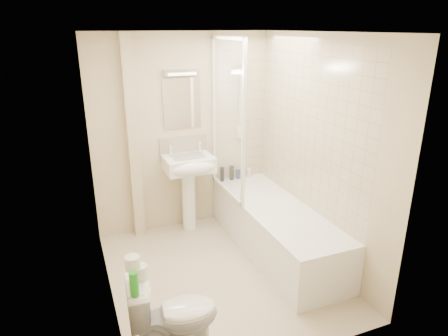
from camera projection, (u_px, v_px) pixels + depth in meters
name	position (u px, v px, depth m)	size (l,w,h in m)	color
floor	(221.00, 273.00, 4.18)	(2.50, 2.50, 0.00)	beige
wall_back	(183.00, 134.00, 4.88)	(2.20, 0.02, 2.40)	beige
wall_left	(100.00, 181.00, 3.40)	(0.02, 2.50, 2.40)	beige
wall_right	(318.00, 153.00, 4.17)	(0.02, 2.50, 2.40)	beige
ceiling	(220.00, 32.00, 3.38)	(2.20, 2.50, 0.02)	white
tile_back	(240.00, 112.00, 5.05)	(0.70, 0.01, 1.75)	beige
tile_right	(308.00, 127.00, 4.26)	(0.01, 2.10, 1.75)	beige
pipe_boxing	(133.00, 141.00, 4.60)	(0.12, 0.12, 2.40)	beige
splashback	(183.00, 148.00, 4.92)	(0.60, 0.01, 0.30)	beige
mirror	(182.00, 104.00, 4.74)	(0.46, 0.01, 0.60)	white
strip_light	(181.00, 72.00, 4.59)	(0.42, 0.07, 0.07)	silver
bathtub	(276.00, 228.00, 4.53)	(0.70, 2.10, 0.55)	white
shower_screen	(227.00, 119.00, 4.54)	(0.04, 0.92, 1.80)	white
shower_fixture	(241.00, 103.00, 4.97)	(0.10, 0.16, 0.99)	white
pedestal_sink	(190.00, 173.00, 4.81)	(0.58, 0.51, 1.11)	white
bottle_black_a	(222.00, 174.00, 5.15)	(0.05, 0.05, 0.19)	black
bottle_black_b	(232.00, 173.00, 5.20)	(0.06, 0.06, 0.19)	black
bottle_blue	(238.00, 174.00, 5.24)	(0.05, 0.05, 0.12)	navy
bottle_cream	(242.00, 173.00, 5.26)	(0.06, 0.06, 0.15)	beige
bottle_white_b	(249.00, 173.00, 5.30)	(0.06, 0.06, 0.12)	white
toilet	(174.00, 315.00, 3.07)	(0.71, 0.45, 0.69)	white
toilet_roll_lower	(140.00, 272.00, 2.93)	(0.11, 0.11, 0.11)	white
toilet_roll_upper	(133.00, 263.00, 2.86)	(0.11, 0.11, 0.10)	white
green_bottle	(134.00, 284.00, 2.73)	(0.06, 0.06, 0.18)	green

